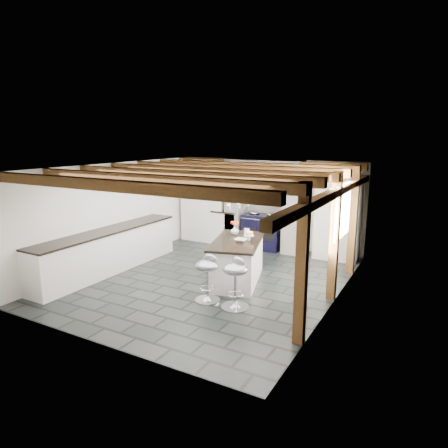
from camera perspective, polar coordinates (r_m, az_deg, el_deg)
The scene contains 6 objects.
ground at distance 8.28m, azimuth -1.96°, elevation -7.91°, with size 6.00×6.00×0.00m, color black.
room_shell at distance 9.47m, azimuth -0.78°, elevation 1.40°, with size 6.00×6.03×6.00m.
range_cooker at distance 10.44m, azimuth 5.57°, elevation -1.00°, with size 1.00×0.63×0.99m.
kitchen_island at distance 8.06m, azimuth 1.87°, elevation -5.19°, with size 1.36×1.92×1.14m.
bar_stool_near at distance 6.78m, azimuth 1.70°, elevation -7.61°, with size 0.58×0.58×0.89m.
bar_stool_far at distance 7.08m, azimuth -2.33°, elevation -7.00°, with size 0.47×0.47×0.84m.
Camera 1 is at (4.00, -6.66, 2.87)m, focal length 32.00 mm.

